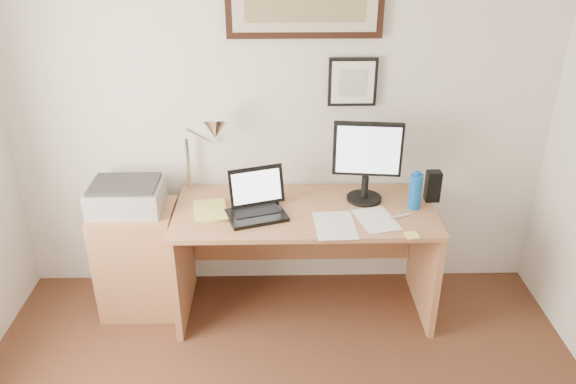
{
  "coord_description": "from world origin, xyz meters",
  "views": [
    {
      "loc": [
        -0.02,
        -1.39,
        2.4
      ],
      "look_at": [
        0.04,
        1.43,
        0.97
      ],
      "focal_mm": 35.0,
      "sensor_mm": 36.0,
      "label": 1
    }
  ],
  "objects_px": {
    "side_cabinet": "(139,259)",
    "printer": "(126,196)",
    "water_bottle": "(415,191)",
    "desk": "(304,235)",
    "book": "(194,212)",
    "lcd_monitor": "(367,158)",
    "laptop": "(257,205)"
  },
  "relations": [
    {
      "from": "lcd_monitor",
      "to": "printer",
      "type": "relative_size",
      "value": 1.18
    },
    {
      "from": "water_bottle",
      "to": "lcd_monitor",
      "type": "bearing_deg",
      "value": 160.81
    },
    {
      "from": "side_cabinet",
      "to": "water_bottle",
      "type": "relative_size",
      "value": 3.27
    },
    {
      "from": "side_cabinet",
      "to": "desk",
      "type": "height_order",
      "value": "desk"
    },
    {
      "from": "lcd_monitor",
      "to": "water_bottle",
      "type": "bearing_deg",
      "value": -19.19
    },
    {
      "from": "water_bottle",
      "to": "printer",
      "type": "height_order",
      "value": "water_bottle"
    },
    {
      "from": "book",
      "to": "printer",
      "type": "distance_m",
      "value": 0.45
    },
    {
      "from": "book",
      "to": "laptop",
      "type": "relative_size",
      "value": 0.67
    },
    {
      "from": "water_bottle",
      "to": "side_cabinet",
      "type": "bearing_deg",
      "value": 178.73
    },
    {
      "from": "laptop",
      "to": "lcd_monitor",
      "type": "height_order",
      "value": "lcd_monitor"
    },
    {
      "from": "lcd_monitor",
      "to": "printer",
      "type": "height_order",
      "value": "lcd_monitor"
    },
    {
      "from": "book",
      "to": "desk",
      "type": "distance_m",
      "value": 0.73
    },
    {
      "from": "side_cabinet",
      "to": "printer",
      "type": "distance_m",
      "value": 0.45
    },
    {
      "from": "side_cabinet",
      "to": "desk",
      "type": "bearing_deg",
      "value": 1.89
    },
    {
      "from": "book",
      "to": "side_cabinet",
      "type": "bearing_deg",
      "value": 167.42
    },
    {
      "from": "water_bottle",
      "to": "book",
      "type": "height_order",
      "value": "water_bottle"
    },
    {
      "from": "lcd_monitor",
      "to": "book",
      "type": "bearing_deg",
      "value": -171.77
    },
    {
      "from": "book",
      "to": "laptop",
      "type": "distance_m",
      "value": 0.38
    },
    {
      "from": "water_bottle",
      "to": "desk",
      "type": "xyz_separation_m",
      "value": [
        -0.67,
        0.07,
        -0.35
      ]
    },
    {
      "from": "side_cabinet",
      "to": "lcd_monitor",
      "type": "height_order",
      "value": "lcd_monitor"
    },
    {
      "from": "lcd_monitor",
      "to": "side_cabinet",
      "type": "bearing_deg",
      "value": -177.5
    },
    {
      "from": "water_bottle",
      "to": "printer",
      "type": "relative_size",
      "value": 0.51
    },
    {
      "from": "desk",
      "to": "printer",
      "type": "distance_m",
      "value": 1.14
    },
    {
      "from": "water_bottle",
      "to": "laptop",
      "type": "height_order",
      "value": "laptop"
    },
    {
      "from": "book",
      "to": "desk",
      "type": "xyz_separation_m",
      "value": [
        0.67,
        0.12,
        -0.25
      ]
    },
    {
      "from": "water_bottle",
      "to": "book",
      "type": "xyz_separation_m",
      "value": [
        -1.35,
        -0.05,
        -0.1
      ]
    },
    {
      "from": "side_cabinet",
      "to": "desk",
      "type": "relative_size",
      "value": 0.46
    },
    {
      "from": "book",
      "to": "laptop",
      "type": "height_order",
      "value": "laptop"
    },
    {
      "from": "book",
      "to": "lcd_monitor",
      "type": "height_order",
      "value": "lcd_monitor"
    },
    {
      "from": "book",
      "to": "printer",
      "type": "bearing_deg",
      "value": 165.72
    },
    {
      "from": "book",
      "to": "printer",
      "type": "xyz_separation_m",
      "value": [
        -0.43,
        0.11,
        0.06
      ]
    },
    {
      "from": "book",
      "to": "printer",
      "type": "relative_size",
      "value": 0.61
    }
  ]
}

